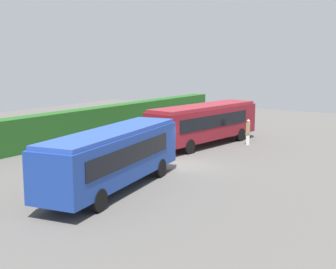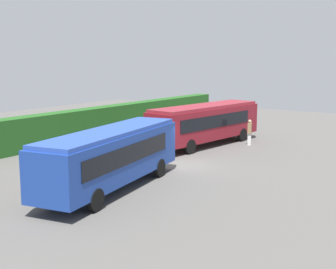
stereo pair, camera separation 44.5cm
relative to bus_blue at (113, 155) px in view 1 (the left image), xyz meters
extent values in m
plane|color=#514F4C|center=(6.24, 0.14, -1.73)|extent=(64.00, 64.00, 0.00)
cube|color=navy|center=(-0.01, 0.00, -0.07)|extent=(10.38, 4.10, 2.22)
cube|color=#2747A0|center=(-0.01, 0.00, 1.14)|extent=(10.05, 3.86, 0.20)
cube|color=black|center=(-0.51, 1.13, 0.20)|extent=(7.78, 1.42, 0.89)
cube|color=black|center=(-0.09, -1.23, 0.20)|extent=(7.78, 1.42, 0.89)
cube|color=black|center=(4.99, 0.89, 0.20)|extent=(0.38, 1.92, 0.93)
cube|color=silver|center=(4.99, 0.89, 0.86)|extent=(0.27, 1.29, 0.28)
cylinder|color=black|center=(2.89, 1.62, -1.23)|extent=(1.03, 0.45, 1.00)
cylinder|color=black|center=(3.27, -0.52, -1.23)|extent=(1.03, 0.45, 1.00)
cylinder|color=black|center=(-3.29, 0.51, -1.23)|extent=(1.03, 0.45, 1.00)
cylinder|color=black|center=(-2.91, -1.62, -1.23)|extent=(1.03, 0.45, 1.00)
sphere|color=silver|center=(4.89, 1.53, -0.83)|extent=(0.22, 0.22, 0.22)
sphere|color=silver|center=(5.12, 0.25, -0.83)|extent=(0.22, 0.22, 0.22)
cube|color=maroon|center=(12.74, 2.05, -0.06)|extent=(10.66, 3.75, 2.23)
cube|color=maroon|center=(12.74, 2.05, 1.15)|extent=(10.33, 3.52, 0.20)
cube|color=black|center=(12.60, 3.33, 0.20)|extent=(8.08, 1.04, 0.89)
cube|color=black|center=(12.29, 0.83, 0.20)|extent=(8.08, 1.04, 0.89)
cube|color=black|center=(17.93, 1.40, 0.20)|extent=(0.29, 2.03, 0.94)
cube|color=silver|center=(17.93, 1.40, 0.87)|extent=(0.21, 1.36, 0.28)
cylinder|color=black|center=(16.09, 2.78, -1.23)|extent=(1.03, 0.40, 1.00)
cylinder|color=black|center=(15.81, 0.51, -1.23)|extent=(1.03, 0.40, 1.00)
cylinder|color=black|center=(9.67, 3.58, -1.23)|extent=(1.03, 0.40, 1.00)
cylinder|color=black|center=(9.39, 1.31, -1.23)|extent=(1.03, 0.40, 1.00)
sphere|color=silver|center=(18.03, 2.08, -0.83)|extent=(0.22, 0.22, 0.22)
sphere|color=silver|center=(17.86, 0.72, -0.83)|extent=(0.22, 0.22, 0.22)
cube|color=maroon|center=(0.41, 3.10, -1.35)|extent=(0.27, 0.26, 0.76)
cube|color=silver|center=(0.41, 3.10, -0.63)|extent=(0.41, 0.29, 0.67)
sphere|color=tan|center=(0.41, 3.10, -0.20)|extent=(0.21, 0.21, 0.21)
cube|color=silver|center=(14.63, -0.64, -1.29)|extent=(0.32, 0.31, 0.88)
cube|color=olive|center=(14.63, -0.64, -0.46)|extent=(0.46, 0.37, 0.77)
sphere|color=tan|center=(14.63, -0.64, 0.04)|extent=(0.24, 0.24, 0.24)
cube|color=olive|center=(14.81, 3.97, -1.28)|extent=(0.29, 0.24, 0.90)
cube|color=silver|center=(14.81, 3.97, -0.44)|extent=(0.46, 0.26, 0.79)
sphere|color=beige|center=(14.81, 3.97, 0.08)|extent=(0.25, 0.25, 0.25)
cube|color=#1F4F1B|center=(6.24, 11.19, -0.53)|extent=(44.00, 1.40, 2.40)
camera|label=1|loc=(-16.94, -14.35, 4.69)|focal=49.66mm
camera|label=2|loc=(-16.69, -14.72, 4.69)|focal=49.66mm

